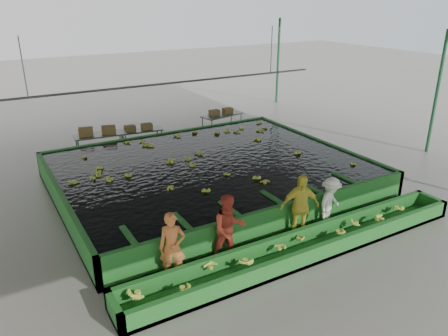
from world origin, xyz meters
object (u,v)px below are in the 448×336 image
worker_d (330,203)px  packing_table_right (222,124)px  worker_b (229,229)px  worker_c (300,207)px  worker_a (172,247)px  flotation_tank (210,174)px  box_stack_mid (139,130)px  box_stack_right (221,114)px  sorting_trough (305,247)px  box_stack_left (98,134)px  packing_table_mid (141,139)px  packing_table_left (101,145)px

worker_d → packing_table_right: 9.76m
worker_b → worker_c: size_ratio=0.96×
worker_a → worker_b: worker_b is taller
flotation_tank → box_stack_mid: bearing=98.6°
flotation_tank → box_stack_right: (3.48, 5.26, 0.47)m
sorting_trough → box_stack_left: size_ratio=6.91×
worker_d → box_stack_left: bearing=90.3°
box_stack_right → packing_table_mid: bearing=-176.7°
packing_table_mid → box_stack_mid: box_stack_mid is taller
worker_b → box_stack_mid: size_ratio=1.50×
packing_table_left → box_stack_right: (5.87, 0.34, 0.45)m
packing_table_left → box_stack_right: 5.90m
worker_a → flotation_tank: bearing=77.1°
worker_a → packing_table_left: 9.27m
packing_table_left → packing_table_right: (5.92, 0.33, -0.01)m
box_stack_right → box_stack_left: bearing=-176.6°
worker_c → packing_table_right: worker_c is taller
worker_a → box_stack_mid: bearing=99.2°
flotation_tank → box_stack_left: size_ratio=6.91×
packing_table_right → box_stack_mid: 4.30m
worker_d → worker_b: bearing=156.6°
box_stack_left → packing_table_right: bearing=3.3°
box_stack_left → box_stack_mid: box_stack_left is taller
worker_b → worker_d: 3.31m
packing_table_mid → box_stack_mid: bearing=-150.0°
sorting_trough → worker_d: worker_d is taller
worker_d → worker_a: bearing=156.6°
worker_c → box_stack_left: (-2.94, 9.20, 0.02)m
packing_table_right → worker_d: bearing=-101.7°
box_stack_right → worker_b: bearing=-118.8°
sorting_trough → worker_c: worker_c is taller
packing_table_right → box_stack_right: 0.46m
sorting_trough → worker_b: size_ratio=5.63×
worker_a → packing_table_right: size_ratio=0.83×
flotation_tank → box_stack_mid: (-0.75, 4.96, 0.39)m
worker_c → packing_table_left: worker_c is taller
sorting_trough → worker_d: 1.81m
sorting_trough → box_stack_mid: bearing=94.3°
worker_b → packing_table_right: bearing=71.1°
worker_d → sorting_trough: bearing=-175.9°
packing_table_left → box_stack_left: size_ratio=1.43×
flotation_tank → box_stack_left: (-2.51, 4.90, 0.50)m
worker_d → box_stack_mid: size_ratio=1.29×
sorting_trough → worker_a: 3.43m
worker_b → worker_c: (2.21, 0.00, 0.03)m
packing_table_left → box_stack_right: size_ratio=1.73×
flotation_tank → worker_c: bearing=-84.2°
worker_d → packing_table_right: size_ratio=0.75×
worker_c → box_stack_right: (3.04, 9.56, 0.00)m
box_stack_left → box_stack_mid: 1.76m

